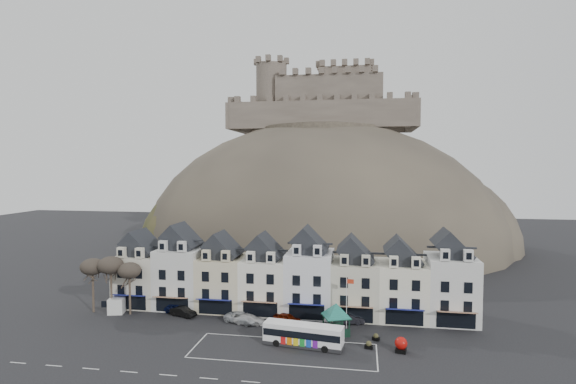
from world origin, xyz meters
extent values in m
plane|color=black|center=(0.00, 0.00, 0.00)|extent=(300.00, 300.00, 0.00)
cube|color=silver|center=(2.00, 1.25, 0.00)|extent=(22.00, 7.50, 0.01)
cube|color=beige|center=(-23.80, 16.00, 4.00)|extent=(6.80, 8.00, 8.00)
cube|color=black|center=(-23.80, 16.00, 9.20)|extent=(6.80, 5.76, 2.80)
cube|color=beige|center=(-25.30, 12.40, 8.90)|extent=(1.20, 0.80, 1.60)
cube|color=beige|center=(-22.30, 12.40, 8.90)|extent=(1.20, 0.80, 1.60)
cube|color=black|center=(-23.80, 11.97, 1.30)|extent=(5.10, 0.06, 2.20)
cube|color=navy|center=(-23.80, 11.30, 2.60)|extent=(5.10, 1.29, 0.43)
cube|color=silver|center=(-17.00, 16.00, 4.60)|extent=(6.80, 8.00, 9.20)
cube|color=black|center=(-17.00, 16.00, 10.40)|extent=(6.80, 5.76, 2.80)
cube|color=silver|center=(-18.50, 12.40, 10.10)|extent=(1.20, 0.80, 1.60)
cube|color=silver|center=(-15.50, 12.40, 10.10)|extent=(1.20, 0.80, 1.60)
cube|color=black|center=(-17.00, 11.97, 1.30)|extent=(5.10, 0.06, 2.20)
cube|color=maroon|center=(-17.00, 11.30, 2.60)|extent=(5.10, 1.29, 0.43)
cube|color=beige|center=(-10.20, 16.00, 4.00)|extent=(6.80, 8.00, 8.00)
cube|color=black|center=(-10.20, 16.00, 9.20)|extent=(6.80, 5.76, 2.80)
cube|color=beige|center=(-11.70, 12.40, 8.90)|extent=(1.20, 0.80, 1.60)
cube|color=beige|center=(-8.70, 12.40, 8.90)|extent=(1.20, 0.80, 1.60)
cube|color=black|center=(-10.20, 11.97, 1.30)|extent=(5.10, 0.06, 2.20)
cube|color=navy|center=(-10.20, 11.30, 2.60)|extent=(5.10, 1.29, 0.43)
cube|color=white|center=(-3.40, 16.00, 4.00)|extent=(6.80, 8.00, 8.00)
cube|color=black|center=(-3.40, 16.00, 9.20)|extent=(6.80, 5.76, 2.80)
cube|color=white|center=(-4.90, 12.40, 8.90)|extent=(1.20, 0.80, 1.60)
cube|color=white|center=(-1.90, 12.40, 8.90)|extent=(1.20, 0.80, 1.60)
cube|color=black|center=(-3.40, 11.97, 1.30)|extent=(5.10, 0.06, 2.20)
cube|color=maroon|center=(-3.40, 11.30, 2.60)|extent=(5.10, 1.29, 0.43)
cube|color=white|center=(3.40, 16.00, 4.60)|extent=(6.80, 8.00, 9.20)
cube|color=black|center=(3.40, 16.00, 10.40)|extent=(6.80, 5.76, 2.80)
cube|color=white|center=(1.90, 12.40, 10.10)|extent=(1.20, 0.80, 1.60)
cube|color=white|center=(4.90, 12.40, 10.10)|extent=(1.20, 0.80, 1.60)
cube|color=black|center=(3.40, 11.97, 1.30)|extent=(5.10, 0.06, 2.20)
cube|color=navy|center=(3.40, 11.30, 2.60)|extent=(5.10, 1.29, 0.43)
cube|color=beige|center=(10.20, 16.00, 4.00)|extent=(6.80, 8.00, 8.00)
cube|color=black|center=(10.20, 16.00, 9.20)|extent=(6.80, 5.76, 2.80)
cube|color=beige|center=(8.70, 12.40, 8.90)|extent=(1.20, 0.80, 1.60)
cube|color=beige|center=(11.70, 12.40, 8.90)|extent=(1.20, 0.80, 1.60)
cube|color=black|center=(10.20, 11.97, 1.30)|extent=(5.10, 0.06, 2.20)
cube|color=maroon|center=(10.20, 11.30, 2.60)|extent=(5.10, 1.29, 0.43)
cube|color=white|center=(17.00, 16.00, 4.00)|extent=(6.80, 8.00, 8.00)
cube|color=black|center=(17.00, 16.00, 9.20)|extent=(6.80, 5.76, 2.80)
cube|color=white|center=(15.50, 12.40, 8.90)|extent=(1.20, 0.80, 1.60)
cube|color=white|center=(18.50, 12.40, 8.90)|extent=(1.20, 0.80, 1.60)
cube|color=black|center=(17.00, 11.97, 1.30)|extent=(5.10, 0.06, 2.20)
cube|color=navy|center=(17.00, 11.30, 2.60)|extent=(5.10, 1.29, 0.43)
cube|color=silver|center=(23.80, 16.00, 4.60)|extent=(6.80, 8.00, 9.20)
cube|color=black|center=(23.80, 16.00, 10.40)|extent=(6.80, 5.76, 2.80)
cube|color=silver|center=(22.30, 12.40, 10.10)|extent=(1.20, 0.80, 1.60)
cube|color=silver|center=(25.30, 12.40, 10.10)|extent=(1.20, 0.80, 1.60)
cube|color=black|center=(23.80, 11.97, 1.30)|extent=(5.10, 0.06, 2.20)
cube|color=maroon|center=(23.80, 11.30, 2.60)|extent=(5.10, 1.29, 0.43)
ellipsoid|color=#39332C|center=(0.00, 70.00, 0.00)|extent=(96.00, 76.00, 68.00)
ellipsoid|color=#30371B|center=(-22.00, 64.00, 0.00)|extent=(52.00, 44.00, 42.00)
ellipsoid|color=#39332C|center=(24.00, 74.00, 0.00)|extent=(56.00, 48.00, 46.00)
ellipsoid|color=#30371B|center=(-4.00, 56.00, 0.00)|extent=(40.00, 28.00, 28.00)
ellipsoid|color=#39332C|center=(10.00, 58.00, 0.00)|extent=(36.00, 28.00, 24.00)
cylinder|color=#39332C|center=(0.00, 70.00, 31.00)|extent=(30.00, 30.00, 3.00)
cube|color=brown|center=(0.00, 66.00, 35.50)|extent=(48.00, 2.20, 7.00)
cube|color=brown|center=(0.00, 86.00, 35.50)|extent=(48.00, 2.20, 7.00)
cube|color=brown|center=(-24.00, 76.00, 35.50)|extent=(2.20, 22.00, 7.00)
cube|color=brown|center=(24.00, 76.00, 35.50)|extent=(2.20, 22.00, 7.00)
cube|color=brown|center=(2.00, 76.00, 41.00)|extent=(28.00, 18.00, 10.00)
cube|color=brown|center=(6.00, 78.00, 42.50)|extent=(14.00, 12.00, 13.00)
cylinder|color=brown|center=(-14.00, 72.00, 41.00)|extent=(8.40, 8.40, 18.00)
cylinder|color=silver|center=(6.00, 78.00, 51.50)|extent=(0.16, 0.16, 5.00)
cylinder|color=#393124|center=(-29.00, 10.50, 2.87)|extent=(0.32, 0.32, 5.74)
ellipsoid|color=#383028|center=(-29.00, 10.50, 6.97)|extent=(3.61, 3.61, 2.54)
cylinder|color=#393124|center=(-26.00, 10.50, 3.01)|extent=(0.32, 0.32, 6.02)
ellipsoid|color=#383028|center=(-26.00, 10.50, 7.31)|extent=(3.78, 3.78, 2.67)
cylinder|color=#393124|center=(-23.00, 10.50, 2.73)|extent=(0.32, 0.32, 5.46)
ellipsoid|color=#383028|center=(-23.00, 10.50, 6.63)|extent=(3.43, 3.43, 2.42)
cube|color=#262628|center=(4.12, 2.98, 0.31)|extent=(10.06, 3.62, 0.45)
cube|color=white|center=(4.12, 2.98, 1.62)|extent=(10.05, 3.58, 2.25)
cube|color=black|center=(4.12, 2.98, 1.74)|extent=(9.86, 3.62, 0.85)
cube|color=white|center=(4.12, 2.98, 2.64)|extent=(9.84, 3.46, 0.22)
cube|color=orange|center=(8.95, 2.30, 2.49)|extent=(0.20, 1.07, 0.25)
cylinder|color=black|center=(6.90, 1.57, 0.40)|extent=(0.89, 0.40, 0.86)
cylinder|color=black|center=(7.18, 3.57, 0.40)|extent=(0.89, 0.40, 0.86)
cylinder|color=black|center=(0.86, 2.41, 0.40)|extent=(0.89, 0.40, 0.86)
cylinder|color=black|center=(1.14, 4.42, 0.40)|extent=(0.89, 0.40, 0.86)
cube|color=black|center=(6.13, 8.33, 1.19)|extent=(0.19, 0.19, 2.38)
cube|color=black|center=(8.61, 9.33, 1.19)|extent=(0.19, 0.19, 2.38)
cube|color=black|center=(7.13, 5.85, 1.19)|extent=(0.19, 0.19, 2.38)
cube|color=black|center=(9.61, 6.85, 1.19)|extent=(0.19, 0.19, 2.38)
cube|color=black|center=(7.87, 7.59, 2.38)|extent=(4.26, 4.26, 0.12)
cone|color=#16624F|center=(7.87, 7.59, 3.27)|extent=(6.08, 6.08, 1.78)
cube|color=black|center=(15.85, 3.15, 0.24)|extent=(1.45, 1.45, 0.47)
sphere|color=#B70F0A|center=(15.85, 3.15, 1.09)|extent=(1.48, 1.48, 1.48)
cylinder|color=silver|center=(9.13, 10.00, 3.53)|extent=(0.11, 0.11, 7.05)
cube|color=red|center=(9.62, 9.95, 6.52)|extent=(0.97, 0.12, 0.62)
cube|color=silver|center=(-25.60, 12.00, 1.14)|extent=(3.33, 5.39, 2.29)
cube|color=black|center=(-25.60, 12.00, 1.58)|extent=(2.03, 0.59, 0.98)
cube|color=black|center=(12.08, 3.50, 0.24)|extent=(1.06, 0.70, 0.49)
sphere|color=#30371B|center=(12.08, 3.50, 0.63)|extent=(0.68, 0.68, 0.68)
cube|color=black|center=(13.00, 6.28, 0.23)|extent=(1.03, 0.79, 0.46)
sphere|color=#30371B|center=(13.00, 6.28, 0.60)|extent=(0.65, 0.65, 0.65)
imported|color=#0B1238|center=(-16.39, 12.00, 0.73)|extent=(4.62, 3.27, 1.46)
imported|color=black|center=(-14.80, 10.90, 0.69)|extent=(4.45, 2.79, 1.38)
imported|color=#B6B9BE|center=(-5.60, 9.82, 0.70)|extent=(5.44, 3.66, 1.41)
imported|color=silver|center=(-4.40, 9.50, 0.65)|extent=(4.59, 2.02, 1.31)
imported|color=#531204|center=(0.80, 10.68, 0.67)|extent=(4.25, 2.71, 1.35)
imported|color=black|center=(9.33, 11.77, 0.72)|extent=(4.62, 2.47, 1.45)
camera|label=1|loc=(11.22, -50.60, 22.20)|focal=28.00mm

